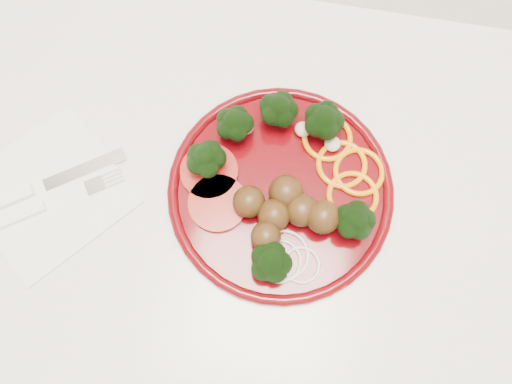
% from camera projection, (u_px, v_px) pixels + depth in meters
% --- Properties ---
extents(counter, '(2.40, 0.60, 0.90)m').
position_uv_depth(counter, '(281.00, 254.00, 1.08)').
color(counter, silver).
rests_on(counter, ground).
extents(plate, '(0.29, 0.29, 0.07)m').
position_uv_depth(plate, '(281.00, 186.00, 0.63)').
color(plate, '#4D0307').
rests_on(plate, counter).
extents(napkin, '(0.25, 0.25, 0.00)m').
position_uv_depth(napkin, '(50.00, 192.00, 0.64)').
color(napkin, white).
rests_on(napkin, counter).
extents(knife, '(0.18, 0.13, 0.01)m').
position_uv_depth(knife, '(29.00, 192.00, 0.64)').
color(knife, silver).
rests_on(knife, napkin).
extents(fork, '(0.16, 0.12, 0.01)m').
position_uv_depth(fork, '(32.00, 211.00, 0.63)').
color(fork, white).
rests_on(fork, napkin).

